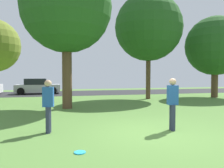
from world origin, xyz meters
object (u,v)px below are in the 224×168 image
Objects in this scene: oak_tree_right at (215,46)px; person_thrower at (48,104)px; person_catcher at (173,102)px; parked_car_silver at (38,87)px; frisbee_disc at (80,152)px; oak_tree_center at (66,8)px; maple_tree_near at (149,27)px.

oak_tree_right is 3.91× the size of person_thrower.
person_catcher reaches higher than person_thrower.
frisbee_disc is at bearing -82.35° from parked_car_silver.
oak_tree_center is 4.73× the size of person_thrower.
maple_tree_near is at bearing 60.06° from person_thrower.
parked_car_silver is (-5.43, 15.81, -0.28)m from person_catcher.
oak_tree_right reaches higher than person_thrower.
oak_tree_center reaches higher than person_thrower.
person_catcher is 0.42× the size of parked_car_silver.
oak_tree_right reaches higher than parked_car_silver.
maple_tree_near reaches higher than frisbee_disc.
oak_tree_right is 1.59× the size of parked_car_silver.
maple_tree_near is at bearing 59.85° from frisbee_disc.
frisbee_disc is at bearing -60.33° from person_thrower.
parked_car_silver is at bearing 141.59° from maple_tree_near.
maple_tree_near is 13.29m from frisbee_disc.
oak_tree_center is 7.01m from maple_tree_near.
maple_tree_near is 11.73m from parked_car_silver.
oak_tree_right is 15.34m from person_thrower.
oak_tree_right is 3.81× the size of person_catcher.
parked_car_silver is (-1.55, 15.19, -0.25)m from person_thrower.
oak_tree_right is at bearing 15.58° from oak_tree_center.
person_catcher is at bearing -133.96° from oak_tree_right.
oak_tree_right is 12.80m from person_catcher.
person_thrower is 6.08× the size of frisbee_disc.
frisbee_disc is at bearing -90.18° from oak_tree_center.
maple_tree_near is at bearing -99.13° from person_catcher.
person_thrower is at bearing -84.18° from parked_car_silver.
parked_car_silver is at bearing -61.94° from person_catcher.
oak_tree_right is 23.81× the size of frisbee_disc.
oak_tree_center reaches higher than parked_car_silver.
oak_tree_center is 11.41m from parked_car_silver.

